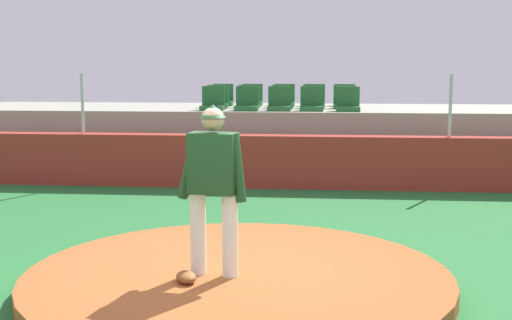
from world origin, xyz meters
TOP-DOWN VIEW (x-y plane):
  - ground_plane at (0.00, 0.00)m, footprint 60.00×60.00m
  - pitchers_mound at (0.00, 0.00)m, footprint 4.53×4.53m
  - pitcher at (-0.23, -0.12)m, footprint 0.76×0.34m
  - baseball at (-0.48, 0.51)m, footprint 0.07×0.07m
  - fielding_glove at (-0.48, -0.39)m, footprint 0.31×0.36m
  - brick_barrier at (0.00, 6.09)m, footprint 15.37×0.40m
  - fence_post_left at (-3.76, 6.09)m, footprint 0.06×0.06m
  - fence_post_right at (3.26, 6.09)m, footprint 0.06×0.06m
  - bleacher_platform at (0.00, 8.42)m, footprint 14.30×3.10m
  - stadium_chair_0 at (-1.39, 7.38)m, footprint 0.48×0.44m
  - stadium_chair_1 at (-0.67, 7.37)m, footprint 0.48×0.44m
  - stadium_chair_2 at (0.01, 7.39)m, footprint 0.48×0.44m
  - stadium_chair_3 at (0.68, 7.41)m, footprint 0.48×0.44m
  - stadium_chair_4 at (1.42, 7.38)m, footprint 0.48×0.44m
  - stadium_chair_5 at (-1.42, 8.19)m, footprint 0.48×0.44m
  - stadium_chair_6 at (-0.72, 8.21)m, footprint 0.48×0.44m
  - stadium_chair_7 at (0.02, 8.23)m, footprint 0.48×0.44m
  - stadium_chair_8 at (0.70, 8.20)m, footprint 0.48×0.44m
  - stadium_chair_9 at (1.38, 8.20)m, footprint 0.48×0.44m
  - stadium_chair_10 at (-1.42, 9.02)m, footprint 0.48×0.44m
  - stadium_chair_11 at (-0.73, 9.02)m, footprint 0.48×0.44m
  - stadium_chair_12 at (0.02, 9.03)m, footprint 0.48×0.44m
  - stadium_chair_13 at (0.72, 9.04)m, footprint 0.48×0.44m
  - stadium_chair_14 at (1.41, 9.07)m, footprint 0.48×0.44m

SIDE VIEW (x-z plane):
  - ground_plane at x=0.00m, z-range 0.00..0.00m
  - pitchers_mound at x=0.00m, z-range 0.00..0.19m
  - baseball at x=-0.48m, z-range 0.19..0.26m
  - fielding_glove at x=-0.48m, z-range 0.19..0.30m
  - brick_barrier at x=0.00m, z-range 0.00..1.01m
  - bleacher_platform at x=0.00m, z-range 0.00..1.39m
  - pitcher at x=-0.23m, z-range 0.33..2.11m
  - stadium_chair_0 at x=-1.39m, z-range 1.29..1.79m
  - stadium_chair_1 at x=-0.67m, z-range 1.29..1.79m
  - stadium_chair_2 at x=0.01m, z-range 1.29..1.79m
  - stadium_chair_3 at x=0.68m, z-range 1.29..1.79m
  - stadium_chair_4 at x=1.42m, z-range 1.29..1.79m
  - stadium_chair_5 at x=-1.42m, z-range 1.29..1.79m
  - stadium_chair_6 at x=-0.72m, z-range 1.29..1.79m
  - stadium_chair_7 at x=0.02m, z-range 1.29..1.79m
  - stadium_chair_8 at x=0.70m, z-range 1.29..1.79m
  - stadium_chair_9 at x=1.38m, z-range 1.29..1.79m
  - stadium_chair_10 at x=-1.42m, z-range 1.29..1.79m
  - stadium_chair_11 at x=-0.73m, z-range 1.29..1.79m
  - stadium_chair_12 at x=0.02m, z-range 1.29..1.79m
  - stadium_chair_13 at x=0.72m, z-range 1.29..1.79m
  - stadium_chair_14 at x=1.41m, z-range 1.29..1.79m
  - fence_post_left at x=-3.76m, z-range 1.01..2.18m
  - fence_post_right at x=3.26m, z-range 1.01..2.18m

